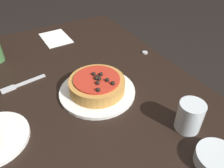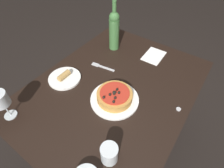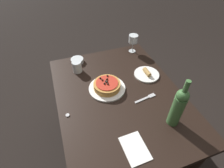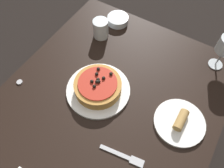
# 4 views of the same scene
# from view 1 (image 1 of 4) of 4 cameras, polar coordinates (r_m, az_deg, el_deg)

# --- Properties ---
(dining_table) EXTENTS (1.11, 0.84, 0.71)m
(dining_table) POSITION_cam_1_polar(r_m,az_deg,el_deg) (0.86, -9.70, -5.48)
(dining_table) COLOR black
(dining_table) RESTS_ON ground_plane
(dinner_plate) EXTENTS (0.26, 0.26, 0.01)m
(dinner_plate) POSITION_cam_1_polar(r_m,az_deg,el_deg) (0.75, -3.86, -1.89)
(dinner_plate) COLOR white
(dinner_plate) RESTS_ON dining_table
(pizza) EXTENTS (0.19, 0.19, 0.06)m
(pizza) POSITION_cam_1_polar(r_m,az_deg,el_deg) (0.73, -3.94, -0.09)
(pizza) COLOR #BC843D
(pizza) RESTS_ON dinner_plate
(water_cup) EXTENTS (0.07, 0.07, 0.09)m
(water_cup) POSITION_cam_1_polar(r_m,az_deg,el_deg) (0.65, 19.64, -7.93)
(water_cup) COLOR silver
(water_cup) RESTS_ON dining_table
(side_bowl) EXTENTS (0.11, 0.11, 0.03)m
(side_bowl) POSITION_cam_1_polar(r_m,az_deg,el_deg) (0.62, 25.66, -17.24)
(side_bowl) COLOR silver
(side_bowl) RESTS_ON dining_table
(fork) EXTENTS (0.04, 0.16, 0.00)m
(fork) POSITION_cam_1_polar(r_m,az_deg,el_deg) (0.85, -22.73, -0.08)
(fork) COLOR #B7B7BC
(fork) RESTS_ON dining_table
(paper_napkin) EXTENTS (0.18, 0.13, 0.00)m
(paper_napkin) POSITION_cam_1_polar(r_m,az_deg,el_deg) (1.14, -14.52, 11.54)
(paper_napkin) COLOR white
(paper_napkin) RESTS_ON dining_table
(bottle_cap) EXTENTS (0.02, 0.02, 0.01)m
(bottle_cap) POSITION_cam_1_polar(r_m,az_deg,el_deg) (0.99, 8.62, 8.14)
(bottle_cap) COLOR #B7B7BC
(bottle_cap) RESTS_ON dining_table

